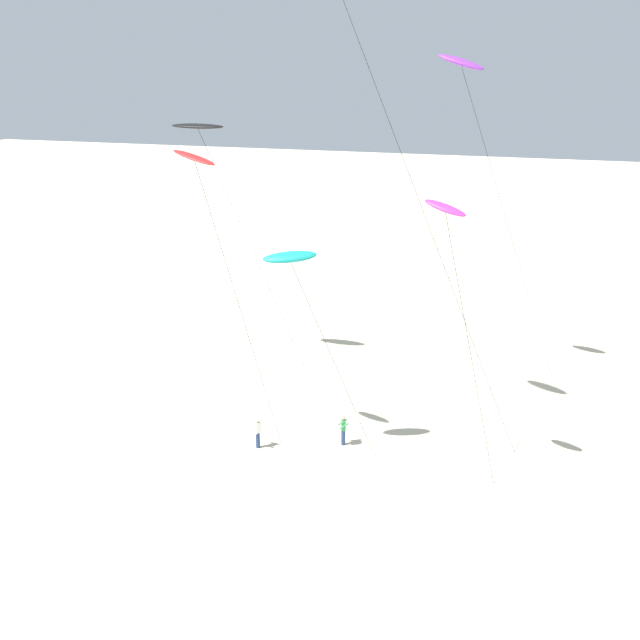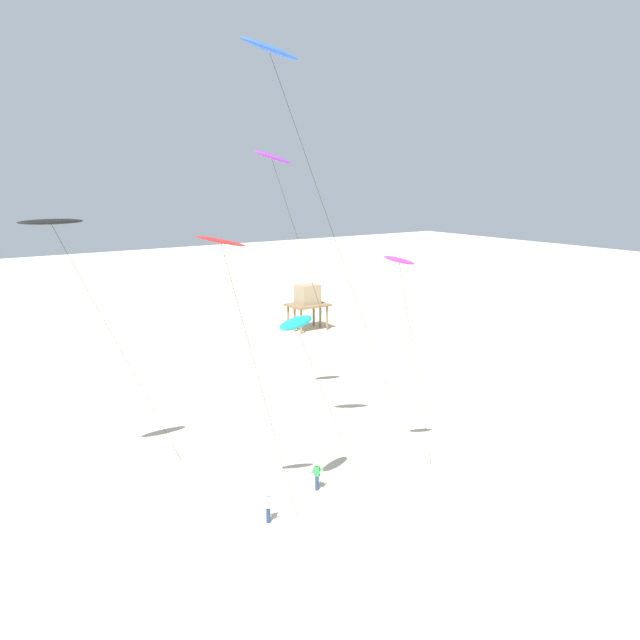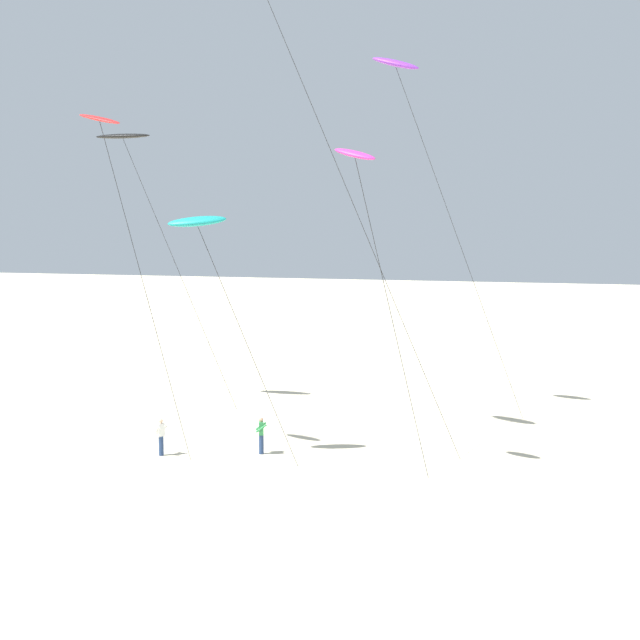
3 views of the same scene
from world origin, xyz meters
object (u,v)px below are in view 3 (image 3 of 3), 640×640
at_px(kite_purple, 396,66).
at_px(kite_magenta, 356,159).
at_px(kite_red, 101,126).
at_px(kite_teal, 197,222).
at_px(kite_black, 123,138).
at_px(kite_flyer_nearest, 261,434).
at_px(kite_flyer_middle, 161,436).

distance_m(kite_purple, kite_magenta, 13.26).
bearing_deg(kite_red, kite_teal, 6.92).
bearing_deg(kite_black, kite_teal, -45.96).
distance_m(kite_flyer_nearest, kite_flyer_middle, 4.44).
bearing_deg(kite_red, kite_flyer_nearest, 16.89).
bearing_deg(kite_magenta, kite_purple, 94.92).
xyz_separation_m(kite_black, kite_teal, (9.14, -9.45, -4.83)).
height_order(kite_purple, kite_flyer_nearest, kite_purple).
distance_m(kite_purple, kite_flyer_nearest, 20.97).
relative_size(kite_black, kite_flyer_middle, 9.23).
bearing_deg(kite_flyer_nearest, kite_teal, -147.14).
bearing_deg(kite_teal, kite_black, 134.04).
distance_m(kite_magenta, kite_teal, 7.38).
distance_m(kite_red, kite_flyer_middle, 13.77).
bearing_deg(kite_flyer_middle, kite_magenta, 1.73).
distance_m(kite_magenta, kite_flyer_nearest, 12.88).
bearing_deg(kite_teal, kite_flyer_nearest, 32.86).
bearing_deg(kite_purple, kite_flyer_middle, -122.78).
relative_size(kite_purple, kite_magenta, 1.45).
distance_m(kite_red, kite_magenta, 11.32).
height_order(kite_purple, kite_flyer_middle, kite_purple).
relative_size(kite_black, kite_purple, 0.79).
height_order(kite_black, kite_flyer_nearest, kite_black).
bearing_deg(kite_flyer_middle, kite_flyer_nearest, 20.93).
bearing_deg(kite_teal, kite_purple, 63.74).
bearing_deg(kite_black, kite_purple, 9.63).
bearing_deg(kite_flyer_middle, kite_black, 127.11).
relative_size(kite_red, kite_flyer_nearest, 9.05).
distance_m(kite_black, kite_purple, 15.67).
distance_m(kite_red, kite_flyer_nearest, 15.17).
distance_m(kite_teal, kite_flyer_middle, 9.60).
relative_size(kite_magenta, kite_flyer_middle, 8.04).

